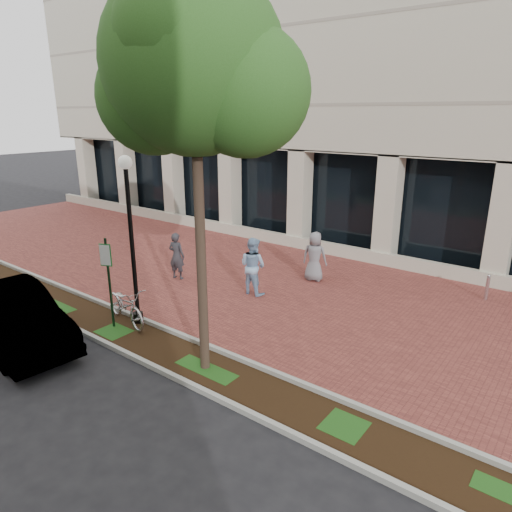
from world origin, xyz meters
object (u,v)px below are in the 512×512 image
Objects in this scene: pedestrian_right at (315,256)px; bollard at (487,287)px; pedestrian_left at (177,256)px; lamppost at (131,233)px; street_tree at (197,76)px; pedestrian_mid at (253,266)px; sedan_near_curb at (13,317)px; parking_sign at (108,272)px; locked_bicycle at (126,305)px.

pedestrian_right is 5.58m from bollard.
lamppost is at bearing 107.15° from pedestrian_left.
street_tree reaches higher than bollard.
lamppost is at bearing 73.22° from pedestrian_mid.
pedestrian_left is at bearing 142.97° from street_tree.
bollard is 0.19× the size of sedan_near_curb.
pedestrian_right is (2.55, 6.61, -0.74)m from parking_sign.
locked_bicycle is 3.73m from pedestrian_left.
bollard is at bearing -165.17° from pedestrian_left.
pedestrian_mid reaches higher than sedan_near_curb.
parking_sign is at bearing -116.97° from lamppost.
pedestrian_left reaches higher than locked_bicycle.
lamppost is 2.25× the size of locked_bicycle.
pedestrian_left is 1.99× the size of bollard.
parking_sign is 5.94m from street_tree.
lamppost is at bearing -133.97° from bollard.
bollard is (7.82, 8.40, -1.19)m from parking_sign.
bollard is at bearing 46.03° from lamppost.
sedan_near_curb is at bearing 80.86° from pedestrian_left.
bollard is at bearing -175.53° from pedestrian_right.
lamppost is 4.04m from pedestrian_left.
locked_bicycle is 4.23m from pedestrian_mid.
lamppost is 2.46× the size of pedestrian_mid.
pedestrian_right is (3.98, 2.81, 0.04)m from pedestrian_left.
street_tree is at bearing 84.28° from pedestrian_right.
lamppost reaches higher than pedestrian_right.
lamppost reaches higher than locked_bicycle.
bollard is at bearing 62.89° from street_tree.
parking_sign is 3.00× the size of bollard.
sedan_near_curb reaches higher than bollard.
locked_bicycle is at bearing -20.26° from sedan_near_curb.
pedestrian_right is at bearing -9.25° from locked_bicycle.
locked_bicycle is (-3.46, 0.36, -5.85)m from street_tree.
street_tree reaches higher than parking_sign.
pedestrian_mid is at bearing -16.54° from sedan_near_curb.
lamppost is (0.31, 0.62, 1.01)m from parking_sign.
pedestrian_mid is 2.48m from pedestrian_right.
sedan_near_curb is at bearing -118.75° from lamppost.
sedan_near_curb is at bearing -142.66° from parking_sign.
bollard is (7.74, 8.00, -0.11)m from locked_bicycle.
parking_sign is at bearing -179.33° from street_tree.
pedestrian_right is (2.47, 6.21, 0.34)m from locked_bicycle.
lamppost is at bearing 169.88° from street_tree.
pedestrian_left reaches higher than bollard.
street_tree is at bearing 131.34° from pedestrian_left.
bollard is (6.26, 4.06, -0.51)m from pedestrian_mid.
pedestrian_mid is at bearing 52.16° from pedestrian_right.
pedestrian_right is at bearing 98.58° from street_tree.
pedestrian_right is at bearing -161.23° from bollard.
street_tree is 7.65m from sedan_near_curb.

